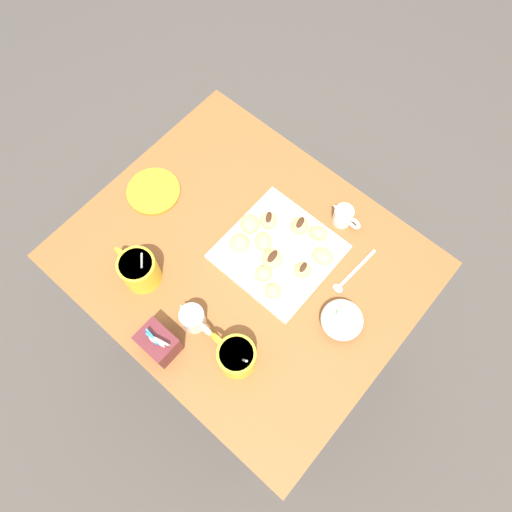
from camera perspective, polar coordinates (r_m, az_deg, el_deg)
name	(u,v)px	position (r m, az deg, el deg)	size (l,w,h in m)	color
ground_plane	(248,328)	(1.97, -0.94, -8.66)	(8.00, 8.00, 0.00)	#423D38
dining_table	(245,279)	(1.40, -1.31, -2.85)	(0.89, 0.74, 0.76)	brown
pastry_plate_square	(279,252)	(1.25, 2.74, 0.47)	(0.28, 0.28, 0.02)	silver
coffee_mug_yellow_left	(236,356)	(1.13, -2.41, -12.00)	(0.13, 0.09, 0.13)	yellow
coffee_mug_yellow_right	(139,269)	(1.22, -13.99, -1.59)	(0.14, 0.10, 0.15)	yellow
cream_pitcher_white	(193,319)	(1.17, -7.57, -7.53)	(0.10, 0.06, 0.07)	silver
sugar_caddy	(159,343)	(1.17, -11.69, -10.26)	(0.09, 0.07, 0.11)	#561E23
ice_cream_bowl	(342,319)	(1.18, 10.40, -7.54)	(0.11, 0.11, 0.08)	silver
chocolate_sauce_pitcher	(344,216)	(1.29, 10.53, 4.81)	(0.09, 0.05, 0.06)	silver
saucer_orange_left	(154,191)	(1.37, -12.29, 7.65)	(0.15, 0.15, 0.01)	orange
loose_spoon_near_saucer	(350,276)	(1.25, 11.28, -2.38)	(0.03, 0.16, 0.01)	silver
beignet_0	(300,226)	(1.26, 5.29, 3.64)	(0.05, 0.05, 0.04)	#E5B260
chocolate_drizzle_0	(300,222)	(1.24, 5.37, 4.06)	(0.04, 0.02, 0.01)	#381E11
beignet_1	(273,291)	(1.19, 2.07, -4.25)	(0.04, 0.04, 0.03)	#E5B260
beignet_2	(323,256)	(1.23, 8.10, -0.03)	(0.06, 0.05, 0.03)	#E5B260
beignet_3	(269,221)	(1.26, 1.53, 4.29)	(0.05, 0.05, 0.04)	#E5B260
chocolate_drizzle_3	(269,217)	(1.24, 1.55, 4.69)	(0.03, 0.02, 0.01)	#381E11
beignet_4	(263,242)	(1.24, 0.88, 1.76)	(0.05, 0.05, 0.03)	#E5B260
beignet_5	(240,243)	(1.23, -2.00, 1.62)	(0.05, 0.05, 0.03)	#E5B260
beignet_6	(318,233)	(1.25, 7.53, 2.74)	(0.05, 0.04, 0.04)	#E5B260
beignet_7	(264,274)	(1.20, 0.92, -2.14)	(0.04, 0.05, 0.03)	#E5B260
beignet_8	(302,270)	(1.21, 5.64, -1.72)	(0.04, 0.04, 0.04)	#E5B260
chocolate_drizzle_8	(303,267)	(1.19, 5.72, -1.38)	(0.03, 0.01, 0.01)	#381E11
beignet_9	(272,259)	(1.22, 1.97, -0.35)	(0.06, 0.05, 0.03)	#E5B260
chocolate_drizzle_9	(272,256)	(1.20, 1.99, -0.05)	(0.04, 0.02, 0.01)	#381E11
beignet_10	(250,224)	(1.26, -0.74, 3.91)	(0.05, 0.06, 0.03)	#E5B260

